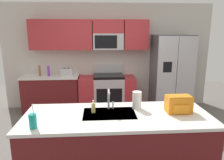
# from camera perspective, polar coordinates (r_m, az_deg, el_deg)

# --- Properties ---
(ground_plane) EXTENTS (9.00, 9.00, 0.00)m
(ground_plane) POSITION_cam_1_polar(r_m,az_deg,el_deg) (3.80, 0.80, -17.78)
(ground_plane) COLOR #66605B
(ground_plane) RESTS_ON ground
(kitchen_wall_unit) EXTENTS (5.20, 0.43, 2.60)m
(kitchen_wall_unit) POSITION_cam_1_polar(r_m,az_deg,el_deg) (5.35, -2.55, 8.06)
(kitchen_wall_unit) COLOR beige
(kitchen_wall_unit) RESTS_ON ground
(back_counter) EXTENTS (1.33, 0.63, 0.90)m
(back_counter) POSITION_cam_1_polar(r_m,az_deg,el_deg) (5.38, -15.89, -3.51)
(back_counter) COLOR maroon
(back_counter) RESTS_ON ground
(range_oven) EXTENTS (1.36, 0.61, 1.10)m
(range_oven) POSITION_cam_1_polar(r_m,az_deg,el_deg) (5.27, -1.32, -3.43)
(range_oven) COLOR #B7BABF
(range_oven) RESTS_ON ground
(refrigerator) EXTENTS (0.90, 0.76, 1.85)m
(refrigerator) POSITION_cam_1_polar(r_m,az_deg,el_deg) (5.38, 15.60, 1.72)
(refrigerator) COLOR #4C4F54
(refrigerator) RESTS_ON ground
(island_counter) EXTENTS (2.40, 0.94, 0.90)m
(island_counter) POSITION_cam_1_polar(r_m,az_deg,el_deg) (2.96, 1.37, -17.28)
(island_counter) COLOR maroon
(island_counter) RESTS_ON ground
(toaster) EXTENTS (0.28, 0.16, 0.18)m
(toaster) POSITION_cam_1_polar(r_m,az_deg,el_deg) (5.14, -12.06, 2.12)
(toaster) COLOR #B7BABF
(toaster) RESTS_ON back_counter
(pepper_mill) EXTENTS (0.05, 0.05, 0.25)m
(pepper_mill) POSITION_cam_1_polar(r_m,az_deg,el_deg) (5.31, -18.88, 2.41)
(pepper_mill) COLOR brown
(pepper_mill) RESTS_ON back_counter
(bottle_purple) EXTENTS (0.06, 0.06, 0.23)m
(bottle_purple) POSITION_cam_1_polar(r_m,az_deg,el_deg) (5.22, -16.69, 2.32)
(bottle_purple) COLOR purple
(bottle_purple) RESTS_ON back_counter
(sink_faucet) EXTENTS (0.09, 0.21, 0.28)m
(sink_faucet) POSITION_cam_1_polar(r_m,az_deg,el_deg) (2.88, -0.78, -4.77)
(sink_faucet) COLOR #B7BABF
(sink_faucet) RESTS_ON island_counter
(drink_cup_teal) EXTENTS (0.08, 0.08, 0.28)m
(drink_cup_teal) POSITION_cam_1_polar(r_m,az_deg,el_deg) (2.53, -20.51, -10.29)
(drink_cup_teal) COLOR teal
(drink_cup_teal) RESTS_ON island_counter
(soap_dispenser) EXTENTS (0.06, 0.06, 0.17)m
(soap_dispenser) POSITION_cam_1_polar(r_m,az_deg,el_deg) (2.81, -5.05, -7.40)
(soap_dispenser) COLOR #D8CC66
(soap_dispenser) RESTS_ON island_counter
(paper_towel_roll) EXTENTS (0.12, 0.12, 0.24)m
(paper_towel_roll) POSITION_cam_1_polar(r_m,az_deg,el_deg) (2.94, 6.71, -5.41)
(paper_towel_roll) COLOR white
(paper_towel_roll) RESTS_ON island_counter
(backpack) EXTENTS (0.32, 0.22, 0.23)m
(backpack) POSITION_cam_1_polar(r_m,az_deg,el_deg) (2.93, 17.48, -6.11)
(backpack) COLOR orange
(backpack) RESTS_ON island_counter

